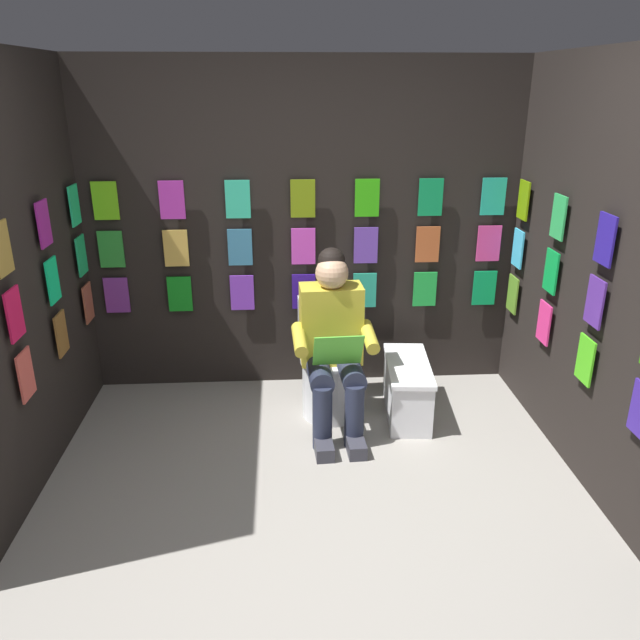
# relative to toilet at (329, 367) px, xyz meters

# --- Properties ---
(ground_plane) EXTENTS (30.00, 30.00, 0.00)m
(ground_plane) POSITION_rel_toilet_xyz_m (0.15, 1.61, -0.33)
(ground_plane) COLOR gray
(display_wall_back) EXTENTS (3.17, 0.14, 2.34)m
(display_wall_back) POSITION_rel_toilet_xyz_m (0.15, -0.52, 0.84)
(display_wall_back) COLOR black
(display_wall_back) RESTS_ON ground
(display_wall_left) EXTENTS (0.14, 2.09, 2.34)m
(display_wall_left) POSITION_rel_toilet_xyz_m (-1.43, 0.57, 0.84)
(display_wall_left) COLOR black
(display_wall_left) RESTS_ON ground
(display_wall_right) EXTENTS (0.14, 2.09, 2.34)m
(display_wall_right) POSITION_rel_toilet_xyz_m (1.74, 0.57, 0.84)
(display_wall_right) COLOR black
(display_wall_right) RESTS_ON ground
(toilet) EXTENTS (0.41, 0.56, 0.77)m
(toilet) POSITION_rel_toilet_xyz_m (0.00, 0.00, 0.00)
(toilet) COLOR white
(toilet) RESTS_ON ground
(person_reading) EXTENTS (0.54, 0.70, 1.19)m
(person_reading) POSITION_rel_toilet_xyz_m (-0.01, 0.23, 0.27)
(person_reading) COLOR gold
(person_reading) RESTS_ON ground
(comic_longbox_near) EXTENTS (0.34, 0.71, 0.38)m
(comic_longbox_near) POSITION_rel_toilet_xyz_m (-0.53, 0.10, -0.13)
(comic_longbox_near) COLOR silver
(comic_longbox_near) RESTS_ON ground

